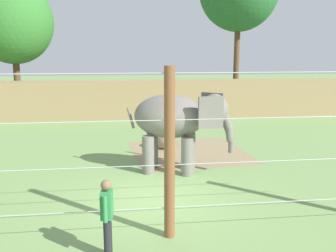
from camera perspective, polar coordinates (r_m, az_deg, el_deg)
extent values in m
plane|color=#759956|center=(10.94, -1.96, -10.90)|extent=(120.00, 120.00, 0.00)
cube|color=#937F5B|center=(15.62, 3.32, -4.06)|extent=(5.12, 5.14, 0.01)
cube|color=#997F56|center=(23.91, -4.94, 4.18)|extent=(36.00, 1.80, 2.38)
cylinder|color=slate|center=(13.25, 3.35, -3.90)|extent=(0.42, 0.42, 1.33)
cylinder|color=slate|center=(12.55, 3.01, -4.77)|extent=(0.42, 0.42, 1.33)
cylinder|color=slate|center=(13.45, -2.43, -3.67)|extent=(0.42, 0.42, 1.33)
cylinder|color=slate|center=(12.76, -3.09, -4.50)|extent=(0.42, 0.42, 1.33)
ellipsoid|color=slate|center=(12.69, 0.20, 1.51)|extent=(2.74, 1.97, 1.52)
ellipsoid|color=slate|center=(12.51, 7.23, 2.50)|extent=(1.19, 1.27, 1.10)
cube|color=slate|center=(13.08, 6.90, 2.89)|extent=(0.71, 0.63, 1.04)
cube|color=slate|center=(11.95, 6.68, 2.11)|extent=(0.86, 0.22, 1.04)
cylinder|color=slate|center=(12.57, 9.04, 0.68)|extent=(0.53, 0.42, 0.59)
cylinder|color=slate|center=(12.65, 9.50, -1.19)|extent=(0.39, 0.33, 0.56)
cylinder|color=slate|center=(12.74, 9.79, -2.92)|extent=(0.24, 0.24, 0.52)
cylinder|color=slate|center=(12.99, -5.81, 1.25)|extent=(0.30, 0.17, 0.76)
sphere|color=gray|center=(16.06, -0.50, -1.93)|extent=(0.92, 0.92, 0.92)
cylinder|color=brown|center=(8.08, 0.24, -4.49)|extent=(0.24, 0.24, 3.87)
cylinder|color=#B7B7BC|center=(8.49, -0.50, -12.59)|extent=(12.39, 0.02, 0.02)
cylinder|color=#B7B7BC|center=(8.13, -0.51, -6.09)|extent=(12.39, 0.02, 0.02)
cylinder|color=#B7B7BC|center=(7.89, -0.52, 0.91)|extent=(12.39, 0.02, 0.02)
cylinder|color=#B7B7BC|center=(7.77, -0.54, 8.23)|extent=(12.39, 0.02, 0.02)
cylinder|color=#232328|center=(7.84, -9.40, -16.96)|extent=(0.15, 0.15, 0.88)
cylinder|color=#232328|center=(7.98, -9.23, -16.42)|extent=(0.15, 0.15, 0.88)
cube|color=#338C4C|center=(7.60, -9.49, -11.88)|extent=(0.26, 0.38, 0.56)
sphere|color=#846047|center=(7.46, -9.59, -9.05)|extent=(0.22, 0.22, 0.22)
cylinder|color=#338C4C|center=(7.39, -9.76, -12.61)|extent=(0.10, 0.10, 0.54)
cylinder|color=#338C4C|center=(7.82, -9.24, -11.19)|extent=(0.10, 0.10, 0.54)
cube|color=black|center=(7.94, -9.75, -12.59)|extent=(0.02, 0.07, 0.14)
cylinder|color=brown|center=(27.07, -22.31, 5.84)|extent=(0.44, 0.44, 3.91)
ellipsoid|color=#33752D|center=(27.05, -22.98, 14.66)|extent=(5.22, 5.22, 5.48)
cylinder|color=brown|center=(29.64, 10.55, 9.22)|extent=(0.44, 0.44, 6.32)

